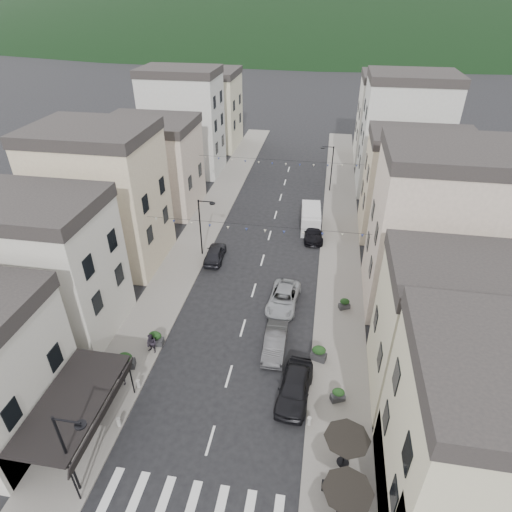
% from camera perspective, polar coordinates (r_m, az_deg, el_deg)
% --- Properties ---
extents(sidewalk_left, '(4.00, 76.00, 0.12)m').
position_cam_1_polar(sidewalk_left, '(48.50, -6.83, 4.11)').
color(sidewalk_left, slate).
rests_on(sidewalk_left, ground).
extents(sidewalk_right, '(4.00, 76.00, 0.12)m').
position_cam_1_polar(sidewalk_right, '(46.84, 11.13, 2.61)').
color(sidewalk_right, slate).
rests_on(sidewalk_right, ground).
extents(hill_backdrop, '(640.00, 360.00, 70.00)m').
position_cam_1_polar(hill_backdrop, '(309.78, 9.75, 27.69)').
color(hill_backdrop, black).
rests_on(hill_backdrop, ground).
extents(bistro_building, '(10.00, 8.00, 10.00)m').
position_cam_1_polar(bistro_building, '(23.83, 30.70, -22.37)').
color(bistro_building, beige).
rests_on(bistro_building, ground).
extents(boutique_awning, '(3.77, 7.50, 3.28)m').
position_cam_1_polar(boutique_awning, '(27.15, -22.79, -17.56)').
color(boutique_awning, black).
rests_on(boutique_awning, ground).
extents(buildings_row_left, '(10.20, 54.16, 14.00)m').
position_cam_1_polar(buildings_row_left, '(53.34, -13.02, 13.28)').
color(buildings_row_left, beige).
rests_on(buildings_row_left, ground).
extents(buildings_row_right, '(10.20, 54.16, 14.50)m').
position_cam_1_polar(buildings_row_right, '(49.25, 20.20, 10.79)').
color(buildings_row_right, beige).
rests_on(buildings_row_right, ground).
extents(cafe_terrace, '(2.50, 8.10, 2.53)m').
position_cam_1_polar(cafe_terrace, '(23.67, 12.07, -28.59)').
color(cafe_terrace, black).
rests_on(cafe_terrace, ground).
extents(streetlamp_left_near, '(1.70, 0.56, 6.00)m').
position_cam_1_polar(streetlamp_left_near, '(24.62, -23.63, -22.45)').
color(streetlamp_left_near, black).
rests_on(streetlamp_left_near, ground).
extents(streetlamp_left_far, '(1.70, 0.56, 6.00)m').
position_cam_1_polar(streetlamp_left_far, '(41.29, -7.12, 4.50)').
color(streetlamp_left_far, black).
rests_on(streetlamp_left_far, ground).
extents(streetlamp_right_far, '(1.70, 0.56, 6.00)m').
position_cam_1_polar(streetlamp_right_far, '(56.24, 9.82, 11.99)').
color(streetlamp_right_far, black).
rests_on(streetlamp_right_far, ground).
extents(bollards, '(11.66, 10.26, 0.60)m').
position_cam_1_polar(bollards, '(27.12, -6.46, -23.59)').
color(bollards, gray).
rests_on(bollards, ground).
extents(bunting_near, '(19.00, 0.28, 0.62)m').
position_cam_1_polar(bunting_near, '(35.72, -0.06, 3.63)').
color(bunting_near, black).
rests_on(bunting_near, ground).
extents(bunting_far, '(19.00, 0.28, 0.62)m').
position_cam_1_polar(bunting_far, '(50.21, 3.09, 12.30)').
color(bunting_far, black).
rests_on(bunting_far, ground).
extents(parked_car_a, '(2.43, 5.08, 1.68)m').
position_cam_1_polar(parked_car_a, '(29.02, 5.18, -17.03)').
color(parked_car_a, black).
rests_on(parked_car_a, ground).
extents(parked_car_b, '(1.59, 4.44, 1.46)m').
position_cam_1_polar(parked_car_b, '(31.93, 2.56, -11.43)').
color(parked_car_b, '#373739').
rests_on(parked_car_b, ground).
extents(parked_car_c, '(2.71, 5.29, 1.43)m').
position_cam_1_polar(parked_car_c, '(35.94, 3.66, -5.68)').
color(parked_car_c, '#92959A').
rests_on(parked_car_c, ground).
extents(parked_car_d, '(2.46, 5.04, 1.41)m').
position_cam_1_polar(parked_car_d, '(45.93, 7.60, 3.26)').
color(parked_car_d, black).
rests_on(parked_car_d, ground).
extents(parked_car_e, '(1.92, 4.34, 1.45)m').
position_cam_1_polar(parked_car_e, '(41.89, -5.50, 0.35)').
color(parked_car_e, black).
rests_on(parked_car_e, ground).
extents(delivery_van, '(2.36, 5.27, 2.47)m').
position_cam_1_polar(delivery_van, '(47.60, 7.32, 5.07)').
color(delivery_van, '#BABABC').
rests_on(delivery_van, ground).
extents(pedestrian_a, '(0.67, 0.44, 1.84)m').
position_cam_1_polar(pedestrian_a, '(30.72, -17.59, -14.77)').
color(pedestrian_a, black).
rests_on(pedestrian_a, sidewalk_left).
extents(pedestrian_b, '(0.94, 0.82, 1.65)m').
position_cam_1_polar(pedestrian_b, '(32.39, -13.76, -11.29)').
color(pedestrian_b, '#26212C').
rests_on(pedestrian_b, sidewalk_left).
extents(planter_la, '(1.26, 0.86, 1.29)m').
position_cam_1_polar(planter_la, '(31.94, -16.94, -13.15)').
color(planter_la, '#2C2C2E').
rests_on(planter_la, sidewalk_left).
extents(planter_lb, '(1.10, 0.63, 1.22)m').
position_cam_1_polar(planter_lb, '(33.09, -13.24, -10.63)').
color(planter_lb, '#2F2F32').
rests_on(planter_lb, sidewalk_left).
extents(planter_ra, '(1.04, 0.84, 1.02)m').
position_cam_1_polar(planter_ra, '(29.30, 10.89, -17.69)').
color(planter_ra, '#2A2A2C').
rests_on(planter_ra, sidewalk_right).
extents(planter_rb, '(1.23, 0.88, 1.24)m').
position_cam_1_polar(planter_rb, '(31.46, 8.36, -12.68)').
color(planter_rb, '#28282A').
rests_on(planter_rb, sidewalk_right).
extents(planter_rc, '(1.01, 0.81, 0.99)m').
position_cam_1_polar(planter_rc, '(36.26, 11.72, -6.23)').
color(planter_rc, '#323335').
rests_on(planter_rc, sidewalk_right).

